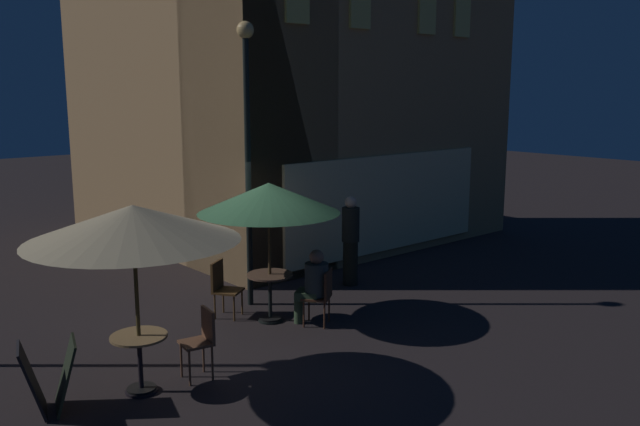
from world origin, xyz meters
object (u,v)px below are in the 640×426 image
Objects in this scene: patron_seated_0 at (314,282)px; patio_umbrella_1 at (133,224)px; cafe_chair_2 at (202,336)px; cafe_table_1 at (140,352)px; patio_umbrella_0 at (269,198)px; cafe_table_0 at (270,287)px; menu_sandwich_board at (49,378)px; street_lamp_near_corner at (247,127)px; patron_standing_1 at (351,240)px; cafe_chair_0 at (322,292)px; cafe_chair_1 at (223,284)px.

patio_umbrella_1 is at bearing 62.04° from patron_seated_0.
patio_umbrella_1 reaches higher than cafe_chair_2.
cafe_table_1 is 0.33× the size of patio_umbrella_0.
cafe_table_0 is 0.64× the size of patron_seated_0.
street_lamp_near_corner is at bearing 40.63° from menu_sandwich_board.
menu_sandwich_board is 6.37m from patron_standing_1.
patio_umbrella_0 is 2.70m from cafe_chair_2.
cafe_chair_0 is 0.97× the size of cafe_chair_1.
patio_umbrella_1 is at bearing -0.12° from patron_standing_1.
cafe_table_0 is at bearing 20.19° from cafe_table_1.
cafe_chair_0 is at bearing 180.00° from patron_seated_0.
menu_sandwich_board is 2.01m from patio_umbrella_1.
cafe_chair_1 is (-0.45, 0.69, -1.47)m from patio_umbrella_0.
patron_standing_1 is at bearing 14.76° from patio_umbrella_0.
patio_umbrella_1 is 2.79× the size of cafe_chair_2.
cafe_chair_2 is 0.75× the size of patron_seated_0.
patron_standing_1 reaches higher than menu_sandwich_board.
patron_standing_1 is at bearing -7.40° from street_lamp_near_corner.
cafe_chair_0 is (0.50, -0.70, -0.03)m from cafe_table_0.
menu_sandwich_board is 0.68× the size of patron_seated_0.
patron_standing_1 reaches higher than patron_seated_0.
street_lamp_near_corner is at bearing -29.04° from patron_seated_0.
cafe_chair_2 is 0.53× the size of patron_standing_1.
patron_seated_0 reaches higher than cafe_chair_0.
cafe_chair_2 is (-2.21, -2.06, -2.51)m from street_lamp_near_corner.
patio_umbrella_1 is at bearing 90.00° from cafe_table_1.
cafe_chair_0 is at bearing -159.78° from cafe_chair_2.
cafe_table_1 is 0.81× the size of cafe_chair_2.
patio_umbrella_1 is (0.00, 0.00, 1.61)m from cafe_table_1.
street_lamp_near_corner is at bearing 32.57° from patio_umbrella_1.
street_lamp_near_corner is 5.29× the size of cafe_chair_0.
patron_standing_1 is (1.89, 1.33, 0.33)m from cafe_chair_0.
street_lamp_near_corner reaches higher than cafe_table_1.
cafe_chair_0 is at bearing 1.21° from cafe_chair_1.
patio_umbrella_1 reaches higher than cafe_chair_0.
cafe_chair_2 is (-1.51, -1.85, 0.01)m from cafe_chair_1.
cafe_chair_1 is 0.76× the size of patron_seated_0.
patio_umbrella_1 reaches higher than cafe_table_1.
patron_standing_1 is (2.14, -0.28, -2.20)m from street_lamp_near_corner.
street_lamp_near_corner reaches higher than menu_sandwich_board.
cafe_chair_1 is at bearing -162.90° from street_lamp_near_corner.
patron_seated_0 is (-0.08, 0.11, 0.16)m from cafe_chair_0.
cafe_table_1 is at bearing -147.43° from street_lamp_near_corner.
patio_umbrella_0 is at bearing 0.00° from cafe_chair_1.
patron_seated_0 reaches higher than cafe_table_0.
cafe_chair_0 is at bearing 5.53° from patio_umbrella_1.
cafe_chair_2 is (-2.47, -0.45, 0.02)m from cafe_chair_0.
cafe_chair_0 reaches higher than cafe_table_0.
patron_standing_1 is (2.84, -0.06, 0.32)m from cafe_chair_1.
cafe_chair_2 is at bearing -137.00° from street_lamp_near_corner.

